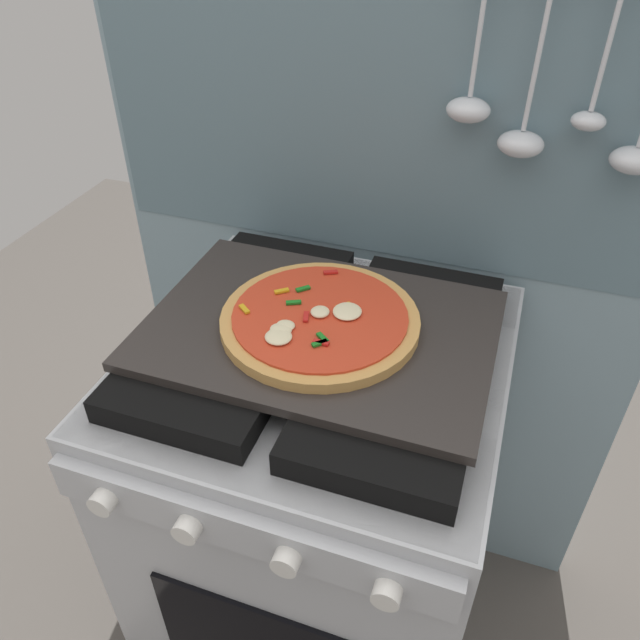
# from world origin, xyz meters

# --- Properties ---
(ground_plane) EXTENTS (4.00, 4.00, 0.00)m
(ground_plane) POSITION_xyz_m (0.00, 0.00, 0.00)
(ground_plane) COLOR #4C4742
(kitchen_backsplash) EXTENTS (1.10, 0.09, 1.55)m
(kitchen_backsplash) POSITION_xyz_m (0.00, 0.33, 0.79)
(kitchen_backsplash) COLOR #7A939E
(kitchen_backsplash) RESTS_ON ground_plane
(stove) EXTENTS (0.60, 0.64, 0.90)m
(stove) POSITION_xyz_m (-0.00, -0.00, 0.45)
(stove) COLOR #B7BABF
(stove) RESTS_ON ground_plane
(baking_tray) EXTENTS (0.54, 0.38, 0.02)m
(baking_tray) POSITION_xyz_m (0.00, 0.00, 0.91)
(baking_tray) COLOR #2D2826
(baking_tray) RESTS_ON stove
(pizza_left) EXTENTS (0.31, 0.31, 0.03)m
(pizza_left) POSITION_xyz_m (-0.00, -0.00, 0.93)
(pizza_left) COLOR tan
(pizza_left) RESTS_ON baking_tray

